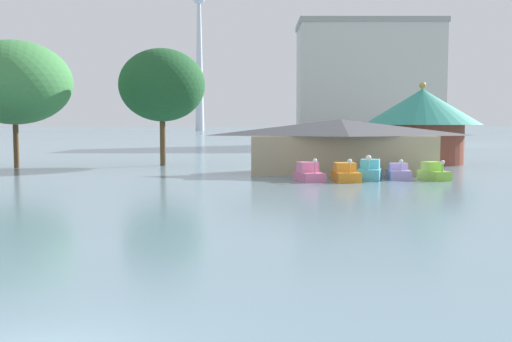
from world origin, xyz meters
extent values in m
cube|color=pink|center=(7.59, 32.27, 0.31)|extent=(2.19, 2.95, 0.63)
cube|color=pink|center=(7.49, 32.59, 0.98)|extent=(1.56, 1.50, 0.71)
cylinder|color=pink|center=(7.88, 31.26, 0.99)|extent=(0.14, 0.14, 0.74)
sphere|color=white|center=(7.88, 31.26, 1.51)|extent=(0.29, 0.29, 0.29)
cube|color=orange|center=(10.17, 32.19, 0.33)|extent=(1.82, 3.01, 0.67)
cube|color=gold|center=(10.15, 32.55, 0.98)|extent=(1.47, 1.40, 0.62)
cylinder|color=orange|center=(10.25, 31.02, 0.99)|extent=(0.14, 0.14, 0.65)
sphere|color=white|center=(10.25, 31.02, 1.48)|extent=(0.34, 0.34, 0.34)
cube|color=#4CB7CC|center=(12.06, 33.20, 0.40)|extent=(2.24, 3.00, 0.80)
cube|color=#5DCDE2|center=(12.15, 33.52, 1.14)|extent=(1.60, 1.52, 0.68)
cylinder|color=#4CB7CC|center=(11.76, 32.17, 1.12)|extent=(0.14, 0.14, 0.66)
sphere|color=white|center=(11.76, 32.17, 1.65)|extent=(0.40, 0.40, 0.40)
cube|color=#B299D8|center=(14.29, 33.76, 0.33)|extent=(1.63, 2.37, 0.67)
cube|color=#C8ADF0|center=(14.31, 34.04, 0.92)|extent=(1.33, 1.10, 0.50)
cylinder|color=#B299D8|center=(14.24, 32.84, 0.94)|extent=(0.14, 0.14, 0.55)
sphere|color=white|center=(14.24, 32.84, 1.36)|extent=(0.29, 0.29, 0.29)
cube|color=#8CCC3F|center=(16.71, 33.11, 0.33)|extent=(2.03, 2.68, 0.65)
cube|color=#A0E24F|center=(16.61, 33.39, 0.97)|extent=(1.41, 1.38, 0.64)
cylinder|color=#8CCC3F|center=(17.02, 32.21, 0.92)|extent=(0.14, 0.14, 0.54)
sphere|color=white|center=(17.02, 32.21, 1.34)|extent=(0.30, 0.30, 0.30)
cube|color=tan|center=(10.74, 38.86, 1.54)|extent=(14.62, 5.51, 3.09)
pyramid|color=#4C4C51|center=(10.74, 38.86, 3.76)|extent=(15.79, 6.33, 1.34)
cylinder|color=brown|center=(20.66, 50.75, 1.97)|extent=(8.33, 8.33, 3.95)
cone|color=teal|center=(20.66, 50.75, 5.77)|extent=(11.84, 11.84, 3.63)
sphere|color=#B7993D|center=(20.66, 50.75, 7.93)|extent=(0.70, 0.70, 0.70)
cylinder|color=brown|center=(-18.30, 44.92, 1.99)|extent=(0.49, 0.49, 3.99)
ellipsoid|color=#3D7F42|center=(-18.30, 44.92, 7.81)|extent=(10.41, 10.41, 7.66)
cylinder|color=brown|center=(-5.26, 47.95, 2.14)|extent=(0.54, 0.54, 4.28)
ellipsoid|color=#1E5128|center=(-5.26, 47.95, 7.78)|extent=(8.30, 8.30, 7.01)
cube|color=beige|center=(24.92, 103.20, 11.04)|extent=(26.10, 12.60, 22.09)
cube|color=#999993|center=(24.92, 103.20, 22.59)|extent=(26.62, 12.85, 1.00)
cone|color=silver|center=(-30.41, 351.89, 67.12)|extent=(5.34, 5.34, 134.24)
camera|label=1|loc=(3.80, -9.65, 4.03)|focal=41.62mm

